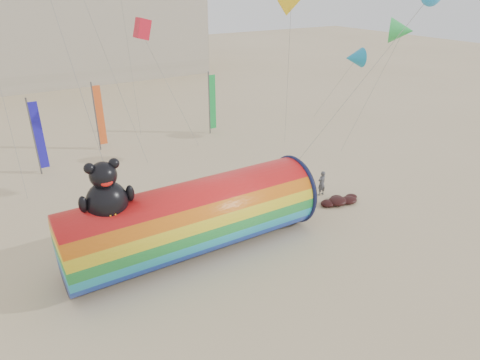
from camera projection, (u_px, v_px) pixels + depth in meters
ground at (247, 235)px, 21.89m from camera, size 160.00×160.00×0.00m
windsock_assembly at (193, 216)px, 19.96m from camera, size 12.05×3.67×5.55m
kite_handler at (322, 183)px, 25.65m from camera, size 0.60×0.42×1.57m
fabric_bundle at (340, 200)px, 24.95m from camera, size 2.62×1.35×0.41m
festival_banners at (123, 117)px, 31.71m from camera, size 14.26×2.62×5.20m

